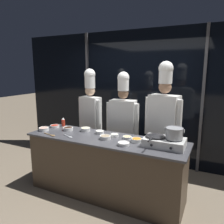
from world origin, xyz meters
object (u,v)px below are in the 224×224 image
(prep_bowl_shrimp, at_px, (44,129))
(chef_head, at_px, (90,111))
(prep_bowl_rice, at_px, (124,144))
(prep_bowl_mushrooms, at_px, (105,137))
(prep_bowl_carrots, at_px, (137,140))
(portable_stove, at_px, (164,142))
(prep_bowl_noodles, at_px, (86,129))
(prep_bowl_chili_flakes, at_px, (55,126))
(chef_sous, at_px, (123,118))
(serving_spoon_slotted, at_px, (51,135))
(serving_spoon_solid, at_px, (69,137))
(squeeze_bottle_chili, at_px, (63,122))
(prep_bowl_ginger, at_px, (127,137))
(prep_bowl_soy_glaze, at_px, (68,129))
(prep_bowl_garlic, at_px, (100,132))
(prep_bowl_bean_sprouts, at_px, (115,135))
(frying_pan, at_px, (155,135))
(stock_pot, at_px, (174,133))

(prep_bowl_shrimp, distance_m, chef_head, 0.96)
(prep_bowl_rice, bearing_deg, prep_bowl_shrimp, 177.24)
(prep_bowl_mushrooms, relative_size, prep_bowl_carrots, 1.06)
(portable_stove, bearing_deg, prep_bowl_noodles, 173.44)
(prep_bowl_rice, distance_m, prep_bowl_carrots, 0.23)
(prep_bowl_chili_flakes, bearing_deg, chef_sous, 29.12)
(prep_bowl_chili_flakes, relative_size, serving_spoon_slotted, 0.58)
(serving_spoon_solid, bearing_deg, squeeze_bottle_chili, 135.79)
(prep_bowl_ginger, bearing_deg, prep_bowl_soy_glaze, -178.51)
(squeeze_bottle_chili, height_order, prep_bowl_rice, squeeze_bottle_chili)
(prep_bowl_carrots, bearing_deg, prep_bowl_soy_glaze, 177.25)
(prep_bowl_garlic, relative_size, prep_bowl_carrots, 0.88)
(squeeze_bottle_chili, height_order, prep_bowl_carrots, squeeze_bottle_chili)
(prep_bowl_bean_sprouts, distance_m, chef_head, 1.07)
(prep_bowl_shrimp, distance_m, prep_bowl_noodles, 0.70)
(prep_bowl_garlic, distance_m, chef_sous, 0.61)
(squeeze_bottle_chili, relative_size, prep_bowl_carrots, 0.99)
(frying_pan, height_order, serving_spoon_slotted, frying_pan)
(stock_pot, height_order, serving_spoon_slotted, stock_pot)
(serving_spoon_solid, xyz_separation_m, chef_head, (-0.22, 0.96, 0.20))
(frying_pan, bearing_deg, prep_bowl_rice, -152.55)
(frying_pan, xyz_separation_m, prep_bowl_shrimp, (-1.86, -0.12, -0.11))
(stock_pot, relative_size, prep_bowl_garlic, 1.81)
(prep_bowl_mushrooms, bearing_deg, prep_bowl_ginger, 30.76)
(prep_bowl_mushrooms, bearing_deg, squeeze_bottle_chili, 162.45)
(stock_pot, bearing_deg, prep_bowl_bean_sprouts, 175.13)
(frying_pan, xyz_separation_m, prep_bowl_garlic, (-0.93, 0.13, -0.11))
(prep_bowl_ginger, distance_m, prep_bowl_rice, 0.30)
(prep_bowl_chili_flakes, xyz_separation_m, prep_bowl_bean_sprouts, (1.20, -0.05, 0.01))
(prep_bowl_mushrooms, height_order, chef_sous, chef_sous)
(portable_stove, relative_size, chef_sous, 0.28)
(prep_bowl_rice, distance_m, chef_head, 1.45)
(frying_pan, relative_size, prep_bowl_noodles, 2.94)
(prep_bowl_bean_sprouts, height_order, prep_bowl_noodles, prep_bowl_noodles)
(prep_bowl_bean_sprouts, distance_m, prep_bowl_noodles, 0.58)
(prep_bowl_bean_sprouts, relative_size, prep_bowl_shrimp, 0.73)
(squeeze_bottle_chili, height_order, prep_bowl_soy_glaze, squeeze_bottle_chili)
(prep_bowl_garlic, height_order, chef_sous, chef_sous)
(squeeze_bottle_chili, xyz_separation_m, prep_bowl_soy_glaze, (0.25, -0.19, -0.04))
(squeeze_bottle_chili, xyz_separation_m, prep_bowl_mushrooms, (1.03, -0.33, -0.04))
(portable_stove, distance_m, serving_spoon_slotted, 1.70)
(serving_spoon_slotted, bearing_deg, prep_bowl_soy_glaze, 82.12)
(prep_bowl_noodles, bearing_deg, prep_bowl_mushrooms, -24.72)
(frying_pan, bearing_deg, stock_pot, 1.23)
(prep_bowl_soy_glaze, relative_size, serving_spoon_slotted, 0.60)
(frying_pan, bearing_deg, serving_spoon_solid, -169.94)
(prep_bowl_mushrooms, relative_size, chef_sous, 0.09)
(prep_bowl_bean_sprouts, height_order, prep_bowl_soy_glaze, prep_bowl_soy_glaze)
(prep_bowl_ginger, height_order, serving_spoon_solid, prep_bowl_ginger)
(serving_spoon_slotted, relative_size, chef_sous, 0.15)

